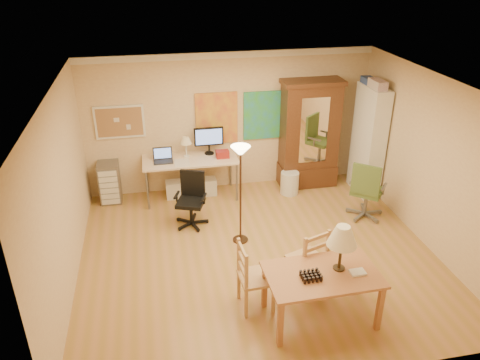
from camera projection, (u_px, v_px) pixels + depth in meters
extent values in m
plane|color=#A77E3B|center=(258.00, 254.00, 7.42)|extent=(5.50, 5.50, 0.00)
cube|color=white|center=(229.00, 55.00, 8.42)|extent=(5.50, 0.08, 0.12)
cube|color=#A07F4B|center=(120.00, 122.00, 8.57)|extent=(0.90, 0.04, 0.62)
cube|color=yellow|center=(217.00, 118.00, 8.91)|extent=(0.80, 0.04, 1.00)
cube|color=teal|center=(263.00, 115.00, 9.07)|extent=(0.75, 0.04, 0.95)
cube|color=#9C5E33|center=(322.00, 274.00, 5.84)|extent=(1.44, 0.88, 0.04)
cube|color=#9C5E33|center=(280.00, 324.00, 5.56)|extent=(0.07, 0.07, 0.67)
cube|color=#9C5E33|center=(380.00, 308.00, 5.81)|extent=(0.07, 0.07, 0.67)
cube|color=#9C5E33|center=(265.00, 286.00, 6.19)|extent=(0.07, 0.07, 0.67)
cube|color=#9C5E33|center=(355.00, 273.00, 6.44)|extent=(0.07, 0.07, 0.67)
cylinder|color=black|center=(339.00, 268.00, 5.92)|extent=(0.15, 0.15, 0.02)
cylinder|color=black|center=(340.00, 256.00, 5.84)|extent=(0.04, 0.04, 0.38)
cone|color=beige|center=(343.00, 236.00, 5.70)|extent=(0.38, 0.38, 0.27)
cube|color=silver|center=(358.00, 272.00, 5.83)|extent=(0.19, 0.15, 0.03)
cube|color=black|center=(311.00, 276.00, 5.72)|extent=(0.27, 0.21, 0.08)
cube|color=tan|center=(306.00, 259.00, 6.51)|extent=(0.58, 0.57, 0.04)
cube|color=tan|center=(308.00, 262.00, 6.85)|extent=(0.05, 0.05, 0.45)
cube|color=tan|center=(286.00, 271.00, 6.67)|extent=(0.05, 0.05, 0.45)
cube|color=tan|center=(325.00, 276.00, 6.56)|extent=(0.05, 0.05, 0.45)
cube|color=tan|center=(302.00, 285.00, 6.38)|extent=(0.05, 0.05, 0.45)
cube|color=tan|center=(328.00, 246.00, 6.34)|extent=(0.05, 0.05, 0.52)
cube|color=tan|center=(305.00, 255.00, 6.16)|extent=(0.05, 0.05, 0.52)
cube|color=tan|center=(317.00, 247.00, 6.22)|extent=(0.38, 0.16, 0.05)
cube|color=tan|center=(256.00, 277.00, 6.15)|extent=(0.46, 0.48, 0.04)
cube|color=tan|center=(273.00, 299.00, 6.13)|extent=(0.04, 0.04, 0.44)
cube|color=tan|center=(265.00, 281.00, 6.47)|extent=(0.04, 0.04, 0.44)
cube|color=tan|center=(246.00, 304.00, 6.05)|extent=(0.04, 0.04, 0.44)
cube|color=tan|center=(239.00, 285.00, 6.39)|extent=(0.04, 0.04, 0.44)
cube|color=tan|center=(246.00, 273.00, 5.83)|extent=(0.04, 0.04, 0.52)
cube|color=tan|center=(239.00, 255.00, 6.17)|extent=(0.04, 0.04, 0.52)
cube|color=tan|center=(242.00, 260.00, 5.97)|extent=(0.05, 0.39, 0.05)
cylinder|color=#3C2418|center=(240.00, 239.00, 7.76)|extent=(0.25, 0.25, 0.03)
cylinder|color=#3C2418|center=(241.00, 197.00, 7.41)|extent=(0.03, 0.03, 1.59)
cone|color=#FFE0A5|center=(241.00, 150.00, 7.05)|extent=(0.31, 0.31, 0.13)
cube|color=beige|center=(190.00, 160.00, 8.79)|extent=(1.77, 0.78, 0.03)
cylinder|color=slate|center=(147.00, 191.00, 8.53)|extent=(0.04, 0.04, 0.78)
cylinder|color=slate|center=(237.00, 183.00, 8.82)|extent=(0.04, 0.04, 0.78)
cylinder|color=slate|center=(147.00, 175.00, 9.12)|extent=(0.04, 0.04, 0.78)
cylinder|color=slate|center=(231.00, 168.00, 9.41)|extent=(0.04, 0.04, 0.78)
cube|color=black|center=(163.00, 162.00, 8.64)|extent=(0.35, 0.24, 0.02)
cube|color=black|center=(162.00, 152.00, 8.75)|extent=(0.35, 0.06, 0.23)
cube|color=black|center=(209.00, 136.00, 8.84)|extent=(0.55, 0.04, 0.35)
cone|color=beige|center=(186.00, 140.00, 8.72)|extent=(0.22, 0.22, 0.13)
cube|color=silver|center=(182.00, 163.00, 8.61)|extent=(0.28, 0.35, 0.01)
cube|color=maroon|center=(222.00, 154.00, 8.81)|extent=(0.24, 0.18, 0.13)
cube|color=white|center=(174.00, 189.00, 9.06)|extent=(0.31, 0.27, 0.33)
cube|color=white|center=(191.00, 188.00, 9.12)|extent=(0.31, 0.27, 0.33)
cube|color=silver|center=(208.00, 186.00, 9.18)|extent=(0.31, 0.27, 0.33)
cylinder|color=black|center=(191.00, 213.00, 8.11)|extent=(0.06, 0.06, 0.37)
cube|color=black|center=(191.00, 203.00, 8.01)|extent=(0.56, 0.55, 0.06)
cube|color=black|center=(193.00, 183.00, 8.07)|extent=(0.41, 0.19, 0.48)
cube|color=black|center=(177.00, 195.00, 7.99)|extent=(0.13, 0.27, 0.03)
cube|color=black|center=(204.00, 197.00, 7.92)|extent=(0.13, 0.27, 0.03)
cylinder|color=slate|center=(366.00, 203.00, 8.37)|extent=(0.06, 0.06, 0.42)
cube|color=#445F2B|center=(367.00, 191.00, 8.26)|extent=(0.70, 0.70, 0.07)
cube|color=#445F2B|center=(366.00, 180.00, 7.94)|extent=(0.40, 0.35, 0.55)
cube|color=slate|center=(384.00, 187.00, 8.08)|extent=(0.23, 0.27, 0.03)
cube|color=slate|center=(353.00, 180.00, 8.32)|extent=(0.23, 0.27, 0.03)
cube|color=slate|center=(110.00, 182.00, 8.85)|extent=(0.39, 0.44, 0.77)
cube|color=silver|center=(109.00, 188.00, 8.64)|extent=(0.33, 0.02, 0.66)
cube|color=#3D1D10|center=(309.00, 136.00, 9.20)|extent=(1.09, 0.50, 2.09)
cube|color=#3D1D10|center=(306.00, 174.00, 9.57)|extent=(1.13, 0.54, 0.42)
cube|color=white|center=(314.00, 131.00, 8.89)|extent=(0.55, 0.01, 1.29)
cube|color=#3D1D10|center=(313.00, 82.00, 8.72)|extent=(1.17, 0.56, 0.08)
cube|color=white|center=(368.00, 141.00, 8.91)|extent=(0.32, 0.85, 2.12)
cube|color=#993333|center=(366.00, 171.00, 9.01)|extent=(0.19, 0.42, 0.25)
cube|color=#334C99|center=(366.00, 102.00, 8.78)|extent=(0.19, 0.30, 0.21)
cylinder|color=silver|center=(290.00, 183.00, 9.18)|extent=(0.36, 0.36, 0.45)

